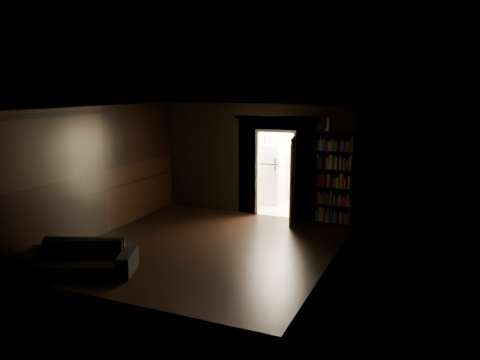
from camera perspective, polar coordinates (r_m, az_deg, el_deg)
The scene contains 9 objects.
ground at distance 9.63m, azimuth -4.05°, elevation -8.09°, with size 5.50×5.50×0.00m, color black.
room_walls at distance 10.16m, azimuth -1.45°, elevation 2.74°, with size 5.02×5.61×2.84m.
kitchen_alcove at distance 12.64m, azimuth 6.00°, elevation 2.18°, with size 2.20×1.80×2.60m.
sofa at distance 8.65m, azimuth -19.03°, elevation -8.40°, with size 1.89×0.82×0.73m, color black.
bookshelf at distance 11.07m, azimuth 11.41°, elevation 0.16°, with size 0.90×0.32×2.20m, color black.
refrigerator at distance 13.04m, azimuth 3.66°, elevation 0.78°, with size 0.74×0.68×1.65m, color white.
door at distance 11.05m, azimuth 6.35°, elevation -0.10°, with size 0.85×0.05×2.05m, color silver.
figurine at distance 10.96m, azimuth 10.70°, elevation 6.71°, with size 0.10×0.10×0.31m, color white.
bottles at distance 12.90m, azimuth 4.03°, elevation 4.88°, with size 0.57×0.07×0.23m, color black.
Camera 1 is at (4.21, -8.05, 3.17)m, focal length 35.00 mm.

